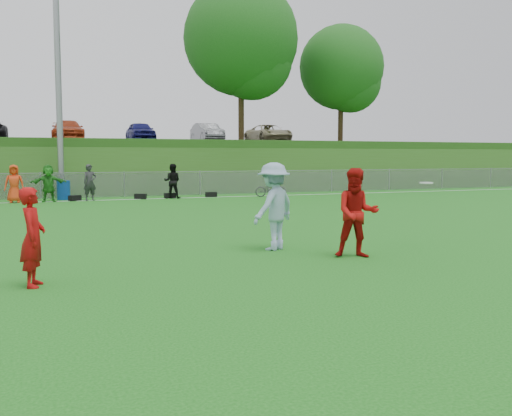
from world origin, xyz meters
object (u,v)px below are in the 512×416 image
player_red_left (33,237)px  bicycle (271,189)px  frisbee (426,183)px  recycling_bin (64,190)px  player_red_center (357,213)px  player_blue (274,206)px

player_red_left → bicycle: bearing=-23.3°
frisbee → bicycle: size_ratio=0.19×
recycling_bin → frisbee: bearing=-69.2°
recycling_bin → bicycle: size_ratio=0.58×
player_red_center → player_blue: 1.92m
frisbee → bicycle: (3.10, 16.22, -1.05)m
player_red_center → player_red_left: bearing=-152.4°
player_red_left → frisbee: 8.32m
frisbee → recycling_bin: frisbee is taller
player_red_left → bicycle: (11.35, 17.10, -0.38)m
player_red_center → frisbee: bearing=37.1°
player_blue → recycling_bin: bearing=-109.3°
player_red_left → player_red_center: 6.18m
player_blue → recycling_bin: player_blue is taller
player_red_left → player_blue: bearing=-58.9°
player_red_left → recycling_bin: bearing=6.0°
player_red_center → recycling_bin: player_red_center is taller
player_red_left → bicycle: size_ratio=1.00×
player_red_center → frisbee: 2.21m
recycling_bin → bicycle: 10.10m
player_blue → frisbee: 3.48m
bicycle → frisbee: bearing=-175.0°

